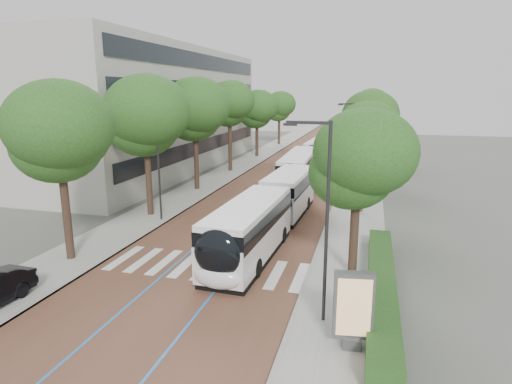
# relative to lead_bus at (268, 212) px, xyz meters

# --- Properties ---
(ground) EXTENTS (160.00, 160.00, 0.00)m
(ground) POSITION_rel_lead_bus_xyz_m (-2.20, -6.61, -1.63)
(ground) COLOR #51544C
(ground) RESTS_ON ground
(road) EXTENTS (11.00, 140.00, 0.02)m
(road) POSITION_rel_lead_bus_xyz_m (-2.20, 33.39, -1.62)
(road) COLOR brown
(road) RESTS_ON ground
(sidewalk_left) EXTENTS (4.00, 140.00, 0.12)m
(sidewalk_left) POSITION_rel_lead_bus_xyz_m (-9.70, 33.39, -1.57)
(sidewalk_left) COLOR gray
(sidewalk_left) RESTS_ON ground
(sidewalk_right) EXTENTS (4.00, 140.00, 0.12)m
(sidewalk_right) POSITION_rel_lead_bus_xyz_m (5.30, 33.39, -1.57)
(sidewalk_right) COLOR gray
(sidewalk_right) RESTS_ON ground
(kerb_left) EXTENTS (0.20, 140.00, 0.14)m
(kerb_left) POSITION_rel_lead_bus_xyz_m (-7.80, 33.39, -1.57)
(kerb_left) COLOR gray
(kerb_left) RESTS_ON ground
(kerb_right) EXTENTS (0.20, 140.00, 0.14)m
(kerb_right) POSITION_rel_lead_bus_xyz_m (3.40, 33.39, -1.57)
(kerb_right) COLOR gray
(kerb_right) RESTS_ON ground
(zebra_crossing) EXTENTS (10.55, 3.60, 0.01)m
(zebra_crossing) POSITION_rel_lead_bus_xyz_m (-2.00, -5.61, -1.60)
(zebra_crossing) COLOR silver
(zebra_crossing) RESTS_ON ground
(lane_line_left) EXTENTS (0.12, 126.00, 0.01)m
(lane_line_left) POSITION_rel_lead_bus_xyz_m (-3.80, 33.39, -1.60)
(lane_line_left) COLOR blue
(lane_line_left) RESTS_ON road
(lane_line_right) EXTENTS (0.12, 126.00, 0.01)m
(lane_line_right) POSITION_rel_lead_bus_xyz_m (-0.60, 33.39, -1.60)
(lane_line_right) COLOR blue
(lane_line_right) RESTS_ON road
(office_building) EXTENTS (18.11, 40.00, 14.00)m
(office_building) POSITION_rel_lead_bus_xyz_m (-21.67, 21.39, 5.37)
(office_building) COLOR #9F9D93
(office_building) RESTS_ON ground
(hedge) EXTENTS (1.20, 14.00, 0.80)m
(hedge) POSITION_rel_lead_bus_xyz_m (6.90, -6.61, -1.11)
(hedge) COLOR #183E15
(hedge) RESTS_ON sidewalk_right
(streetlight_near) EXTENTS (1.82, 0.20, 8.00)m
(streetlight_near) POSITION_rel_lead_bus_xyz_m (4.42, -9.61, 3.19)
(streetlight_near) COLOR #29292B
(streetlight_near) RESTS_ON sidewalk_right
(streetlight_far) EXTENTS (1.82, 0.20, 8.00)m
(streetlight_far) POSITION_rel_lead_bus_xyz_m (4.42, 15.39, 3.19)
(streetlight_far) COLOR #29292B
(streetlight_far) RESTS_ON sidewalk_right
(lamp_post_left) EXTENTS (0.14, 0.14, 8.00)m
(lamp_post_left) POSITION_rel_lead_bus_xyz_m (-8.30, 1.39, 2.49)
(lamp_post_left) COLOR #29292B
(lamp_post_left) RESTS_ON sidewalk_left
(trees_left) EXTENTS (6.13, 60.36, 9.87)m
(trees_left) POSITION_rel_lead_bus_xyz_m (-9.70, 16.23, 5.33)
(trees_left) COLOR black
(trees_left) RESTS_ON ground
(trees_right) EXTENTS (5.87, 47.03, 8.97)m
(trees_right) POSITION_rel_lead_bus_xyz_m (5.50, 16.78, 4.52)
(trees_right) COLOR black
(trees_right) RESTS_ON ground
(lead_bus) EXTENTS (3.28, 18.48, 3.20)m
(lead_bus) POSITION_rel_lead_bus_xyz_m (0.00, 0.00, 0.00)
(lead_bus) COLOR black
(lead_bus) RESTS_ON ground
(bus_queued_0) EXTENTS (2.85, 12.46, 3.20)m
(bus_queued_0) POSITION_rel_lead_bus_xyz_m (-0.71, 15.54, -0.00)
(bus_queued_0) COLOR silver
(bus_queued_0) RESTS_ON ground
(bus_queued_1) EXTENTS (3.04, 12.49, 3.20)m
(bus_queued_1) POSITION_rel_lead_bus_xyz_m (-0.13, 29.04, -0.00)
(bus_queued_1) COLOR silver
(bus_queued_1) RESTS_ON ground
(ad_panel) EXTENTS (1.44, 0.63, 2.91)m
(ad_panel) POSITION_rel_lead_bus_xyz_m (5.80, -11.29, 0.02)
(ad_panel) COLOR #59595B
(ad_panel) RESTS_ON sidewalk_right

